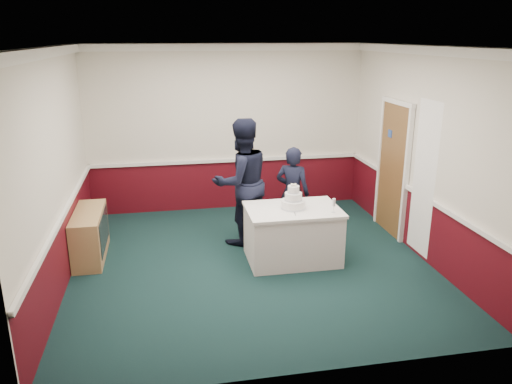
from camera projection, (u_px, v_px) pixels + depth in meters
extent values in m
plane|color=#14312B|center=(252.00, 263.00, 7.17)|extent=(5.00, 5.00, 0.00)
cube|color=silver|center=(227.00, 129.00, 9.03)|extent=(5.00, 0.05, 3.00)
cube|color=silver|center=(58.00, 171.00, 6.28)|extent=(0.05, 5.00, 3.00)
cube|color=silver|center=(421.00, 154.00, 7.15)|extent=(0.05, 5.00, 3.00)
cube|color=white|center=(251.00, 48.00, 6.27)|extent=(5.00, 5.00, 0.05)
cube|color=#4D0A13|center=(228.00, 185.00, 9.35)|extent=(5.00, 0.02, 0.90)
cube|color=white|center=(228.00, 160.00, 9.20)|extent=(4.98, 0.05, 0.06)
cube|color=white|center=(226.00, 47.00, 8.59)|extent=(5.00, 0.08, 0.12)
cube|color=olive|center=(393.00, 170.00, 8.04)|extent=(0.05, 0.90, 2.10)
cube|color=#234799|center=(390.00, 134.00, 8.00)|extent=(0.01, 0.12, 0.12)
cube|color=white|center=(424.00, 179.00, 7.00)|extent=(0.02, 0.60, 2.20)
cube|color=tan|center=(90.00, 235.00, 7.26)|extent=(0.40, 1.20, 0.70)
cube|color=black|center=(104.00, 231.00, 7.29)|extent=(0.01, 1.00, 0.50)
cube|color=white|center=(292.00, 235.00, 7.17)|extent=(1.28, 0.88, 0.76)
cube|color=white|center=(293.00, 210.00, 7.05)|extent=(1.32, 0.92, 0.04)
cylinder|color=white|center=(293.00, 204.00, 7.03)|extent=(0.34, 0.34, 0.12)
cylinder|color=silver|center=(293.00, 207.00, 7.04)|extent=(0.35, 0.35, 0.03)
cylinder|color=white|center=(293.00, 197.00, 7.00)|extent=(0.24, 0.24, 0.11)
cylinder|color=silver|center=(293.00, 199.00, 7.01)|extent=(0.25, 0.25, 0.02)
cylinder|color=white|center=(294.00, 189.00, 6.96)|extent=(0.16, 0.16, 0.10)
cylinder|color=silver|center=(293.00, 192.00, 6.98)|extent=(0.17, 0.17, 0.02)
sphere|color=#EDE5C9|center=(294.00, 185.00, 6.94)|extent=(0.03, 0.03, 0.03)
sphere|color=#EDE5C9|center=(295.00, 184.00, 6.96)|extent=(0.03, 0.03, 0.03)
sphere|color=#EDE5C9|center=(292.00, 184.00, 6.96)|extent=(0.03, 0.03, 0.03)
sphere|color=#EDE5C9|center=(295.00, 185.00, 6.93)|extent=(0.03, 0.03, 0.03)
sphere|color=#EDE5C9|center=(292.00, 185.00, 6.93)|extent=(0.03, 0.03, 0.03)
cube|color=silver|center=(295.00, 213.00, 6.85)|extent=(0.05, 0.22, 0.00)
cylinder|color=silver|center=(333.00, 212.00, 6.87)|extent=(0.05, 0.05, 0.01)
cylinder|color=silver|center=(334.00, 209.00, 6.86)|extent=(0.01, 0.01, 0.09)
cylinder|color=silver|center=(334.00, 202.00, 6.83)|extent=(0.04, 0.04, 0.11)
imported|color=black|center=(242.00, 182.00, 7.63)|extent=(1.14, 1.01, 1.96)
imported|color=black|center=(292.00, 193.00, 7.87)|extent=(0.65, 0.59, 1.49)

